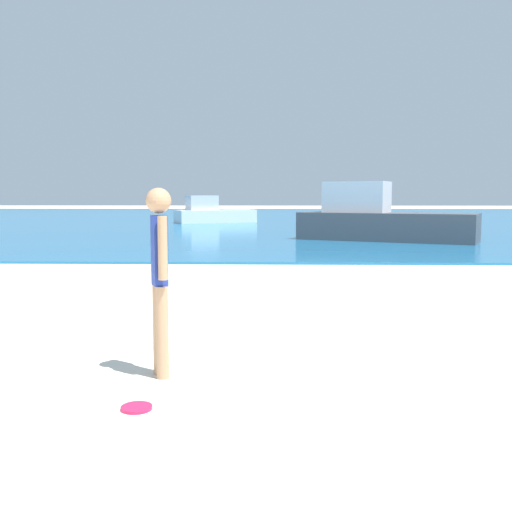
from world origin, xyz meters
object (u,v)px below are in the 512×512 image
at_px(frisbee, 137,408).
at_px(boat_far, 213,213).
at_px(person_standing, 160,270).
at_px(boat_near, 380,220).

relative_size(frisbee, boat_far, 0.05).
relative_size(person_standing, boat_far, 0.34).
distance_m(person_standing, boat_far, 29.07).
relative_size(frisbee, boat_near, 0.04).
xyz_separation_m(frisbee, boat_far, (-2.50, 29.78, 0.59)).
height_order(frisbee, boat_near, boat_near).
bearing_deg(person_standing, boat_far, -17.03).
height_order(person_standing, boat_near, boat_near).
relative_size(person_standing, frisbee, 7.06).
bearing_deg(frisbee, boat_far, 94.79).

